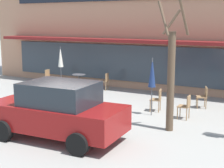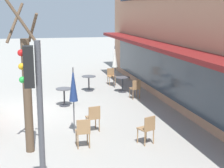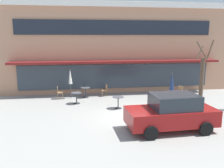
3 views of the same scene
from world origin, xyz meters
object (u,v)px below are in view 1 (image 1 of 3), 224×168
Objects in this scene: cafe_chair_0 at (203,96)px; cafe_chair_3 at (157,98)px; cafe_table_by_tree at (76,93)px; cafe_table_streetside at (79,79)px; patio_umbrella_green_folded at (152,73)px; patio_umbrella_cream_folded at (61,57)px; parked_sedan at (57,111)px; cafe_chair_2 at (49,76)px; cafe_chair_1 at (105,80)px; street_tree at (171,76)px; cafe_table_near_wall at (50,82)px; cafe_chair_4 at (186,105)px.

cafe_chair_3 is (-1.48, -1.38, 0.00)m from cafe_chair_0.
cafe_table_by_tree is 5.32m from cafe_chair_0.
cafe_table_streetside is 6.93m from cafe_chair_0.
patio_umbrella_green_folded is 7.09m from patio_umbrella_cream_folded.
cafe_chair_2 is at bearing 130.47° from parked_sedan.
cafe_chair_1 is at bearing 97.96° from cafe_table_by_tree.
street_tree is (7.67, -4.36, 0.20)m from patio_umbrella_cream_folded.
cafe_chair_3 is 0.21× the size of parked_sedan.
cafe_table_streetside is 0.85× the size of cafe_chair_0.
cafe_chair_2 is (-3.37, -0.36, 0.00)m from cafe_chair_1.
cafe_chair_1 is (-3.91, 3.31, -1.10)m from patio_umbrella_green_folded.
cafe_table_near_wall is at bearing -49.13° from cafe_chair_2.
cafe_table_by_tree is 0.85× the size of cafe_chair_2.
patio_umbrella_cream_folded is 2.47× the size of cafe_chair_4.
parked_sedan is (3.86, -6.90, 0.36)m from cafe_table_streetside.
street_tree reaches higher than cafe_table_streetside.
cafe_table_streetside is 0.85× the size of cafe_chair_1.
patio_umbrella_green_folded is 2.47× the size of cafe_chair_3.
patio_umbrella_cream_folded reaches higher than cafe_table_streetside.
cafe_chair_0 and cafe_chair_4 have the same top height.
cafe_chair_1 is (-5.38, 1.28, 0.00)m from cafe_chair_0.
patio_umbrella_green_folded is at bearing -175.41° from cafe_chair_4.
cafe_table_streetside is 3.63m from cafe_table_by_tree.
cafe_table_by_tree is 0.35× the size of patio_umbrella_cream_folded.
cafe_chair_3 and cafe_chair_4 have the same top height.
cafe_chair_0 is (6.85, -1.05, 0.01)m from cafe_table_streetside.
parked_sedan is (-1.52, -3.82, -0.75)m from patio_umbrella_green_folded.
cafe_table_streetside is at bearing 67.92° from cafe_table_near_wall.
street_tree is (5.13, -4.73, 1.30)m from cafe_chair_1.
cafe_table_by_tree is at bearing -82.04° from cafe_chair_1.
street_tree reaches higher than patio_umbrella_green_folded.
cafe_chair_2 is (-1.90, -0.14, 0.01)m from cafe_table_streetside.
patio_umbrella_cream_folded is 1.38m from cafe_chair_2.
cafe_chair_4 is 2.01m from street_tree.
cafe_table_near_wall is 1.00× the size of cafe_table_by_tree.
cafe_chair_4 is 0.21× the size of street_tree.
street_tree is (8.50, -4.37, 1.30)m from cafe_chair_2.
cafe_chair_4 is (4.74, 0.10, 0.01)m from cafe_table_by_tree.
cafe_chair_3 is (6.01, -0.84, 0.01)m from cafe_table_near_wall.
cafe_chair_1 is at bearing 137.33° from street_tree.
patio_umbrella_green_folded is 1.70m from cafe_chair_4.
cafe_chair_0 is 2.02m from cafe_chair_3.
patio_umbrella_cream_folded is 2.47× the size of cafe_chair_3.
street_tree is at bearing 41.15° from parked_sedan.
cafe_table_near_wall is at bearing -139.27° from cafe_chair_1.
cafe_chair_1 is (2.11, 1.82, 0.01)m from cafe_table_near_wall.
patio_umbrella_green_folded is 4.18m from parked_sedan.
cafe_table_streetside is 0.85× the size of cafe_chair_4.
cafe_chair_3 is at bearing 91.31° from patio_umbrella_green_folded.
cafe_chair_1 is at bearing 40.73° from cafe_table_near_wall.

